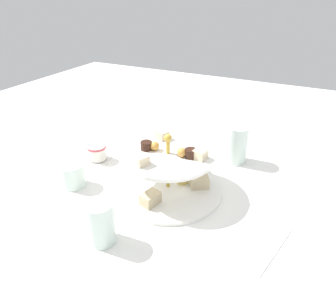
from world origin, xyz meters
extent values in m
plane|color=white|center=(0.00, 0.00, 0.00)|extent=(2.40, 2.40, 0.00)
cylinder|color=white|center=(0.00, 0.00, 0.01)|extent=(0.29, 0.29, 0.01)
cylinder|color=white|center=(0.00, 0.00, 0.11)|extent=(0.24, 0.24, 0.01)
cylinder|color=gold|center=(0.00, 0.00, 0.08)|extent=(0.01, 0.01, 0.16)
sphere|color=gold|center=(0.00, 0.00, 0.16)|extent=(0.02, 0.02, 0.02)
cube|color=#CCB78E|center=(0.04, -0.08, 0.03)|extent=(0.05, 0.06, 0.03)
cube|color=#CCB78E|center=(0.05, 0.07, 0.03)|extent=(0.06, 0.06, 0.03)
cube|color=#CCB78E|center=(-0.09, 0.01, 0.03)|extent=(0.06, 0.05, 0.03)
cylinder|color=#E5C660|center=(0.04, -0.03, 0.02)|extent=(0.04, 0.04, 0.01)
cylinder|color=#381E14|center=(-0.01, 0.06, 0.12)|extent=(0.03, 0.03, 0.02)
cylinder|color=#381E14|center=(0.01, -0.06, 0.12)|extent=(0.03, 0.03, 0.02)
cube|color=beige|center=(0.07, 0.05, 0.13)|extent=(0.04, 0.04, 0.02)
cube|color=beige|center=(-0.08, 0.03, 0.13)|extent=(0.04, 0.04, 0.02)
cube|color=beige|center=(0.01, -0.08, 0.13)|extent=(0.04, 0.04, 0.02)
sphere|color=gold|center=(0.00, 0.04, 0.13)|extent=(0.02, 0.02, 0.02)
sphere|color=gold|center=(0.00, -0.04, 0.13)|extent=(0.02, 0.02, 0.02)
cylinder|color=silver|center=(0.23, -0.12, 0.06)|extent=(0.07, 0.07, 0.12)
cylinder|color=silver|center=(-0.10, 0.24, 0.03)|extent=(0.06, 0.06, 0.07)
cylinder|color=white|center=(0.04, 0.27, 0.00)|extent=(0.09, 0.09, 0.01)
cylinder|color=white|center=(0.04, 0.27, 0.03)|extent=(0.06, 0.06, 0.04)
cylinder|color=#D14C56|center=(0.04, 0.27, 0.05)|extent=(0.06, 0.06, 0.01)
cube|color=silver|center=(-0.10, -0.30, 0.00)|extent=(0.17, 0.06, 0.00)
cube|color=silver|center=(0.26, 0.18, 0.00)|extent=(0.12, 0.14, 0.00)
cylinder|color=silver|center=(-0.23, 0.04, 0.05)|extent=(0.06, 0.06, 0.10)
camera|label=1|loc=(-0.61, -0.30, 0.49)|focal=32.28mm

